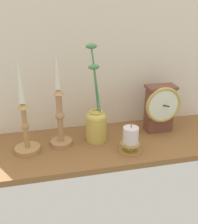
# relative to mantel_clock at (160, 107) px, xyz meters

# --- Properties ---
(ground_plane) EXTENTS (1.00, 0.36, 0.02)m
(ground_plane) POSITION_rel_mantel_clock_xyz_m (-0.23, -0.05, -0.12)
(ground_plane) COLOR brown
(back_wall) EXTENTS (1.20, 0.02, 0.65)m
(back_wall) POSITION_rel_mantel_clock_xyz_m (-0.23, 0.13, 0.21)
(back_wall) COLOR beige
(back_wall) RESTS_ON ground_plane
(mantel_clock) EXTENTS (0.16, 0.10, 0.21)m
(mantel_clock) POSITION_rel_mantel_clock_xyz_m (0.00, 0.00, 0.00)
(mantel_clock) COLOR brown
(mantel_clock) RESTS_ON ground_plane
(candlestick_tall_left) EXTENTS (0.09, 0.09, 0.39)m
(candlestick_tall_left) POSITION_rel_mantel_clock_xyz_m (-0.44, -0.03, 0.01)
(candlestick_tall_left) COLOR #AC7C53
(candlestick_tall_left) RESTS_ON ground_plane
(candlestick_tall_center) EXTENTS (0.10, 0.10, 0.37)m
(candlestick_tall_center) POSITION_rel_mantel_clock_xyz_m (-0.58, -0.06, -0.00)
(candlestick_tall_center) COLOR #AE814B
(candlestick_tall_center) RESTS_ON ground_plane
(brass_vase_jar) EXTENTS (0.09, 0.09, 0.40)m
(brass_vase_jar) POSITION_rel_mantel_clock_xyz_m (-0.29, -0.02, -0.03)
(brass_vase_jar) COLOR gold
(brass_vase_jar) RESTS_ON ground_plane
(pillar_candle_front) EXTENTS (0.09, 0.09, 0.11)m
(pillar_candle_front) POSITION_rel_mantel_clock_xyz_m (-0.18, -0.14, -0.06)
(pillar_candle_front) COLOR #AA833C
(pillar_candle_front) RESTS_ON ground_plane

